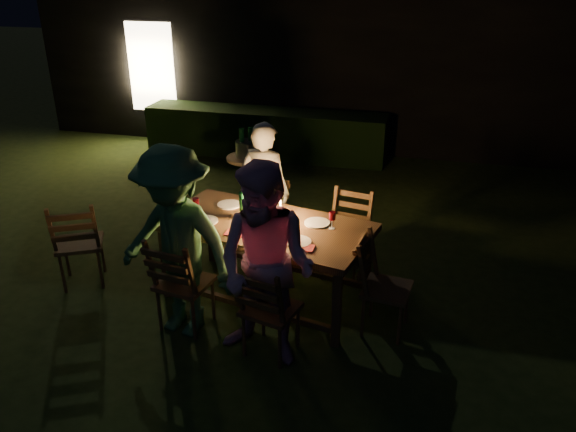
% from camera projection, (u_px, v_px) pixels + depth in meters
% --- Properties ---
extents(garden_envelope, '(40.00, 40.00, 3.20)m').
position_uv_depth(garden_envelope, '(321.00, 45.00, 11.33)').
color(garden_envelope, black).
rests_on(garden_envelope, ground).
extents(dining_table, '(2.19, 1.41, 0.84)m').
position_uv_depth(dining_table, '(266.00, 231.00, 5.48)').
color(dining_table, '#472717').
rests_on(dining_table, ground).
extents(chair_near_left, '(0.52, 0.55, 1.02)m').
position_uv_depth(chair_near_left, '(185.00, 298.00, 5.22)').
color(chair_near_left, '#472717').
rests_on(chair_near_left, ground).
extents(chair_near_right, '(0.53, 0.56, 0.98)m').
position_uv_depth(chair_near_right, '(270.00, 325.00, 4.86)').
color(chair_near_right, '#472717').
rests_on(chair_near_right, ground).
extents(chair_far_left, '(0.53, 0.55, 0.95)m').
position_uv_depth(chair_far_left, '(264.00, 234.00, 6.48)').
color(chair_far_left, '#472717').
rests_on(chair_far_left, ground).
extents(chair_far_right, '(0.52, 0.54, 0.98)m').
position_uv_depth(chair_far_right, '(345.00, 251.00, 6.08)').
color(chair_far_right, '#472717').
rests_on(chair_far_right, ground).
extents(chair_end, '(0.52, 0.49, 0.98)m').
position_uv_depth(chair_end, '(384.00, 303.00, 5.17)').
color(chair_end, '#472717').
rests_on(chair_end, ground).
extents(chair_spare, '(0.63, 0.65, 1.02)m').
position_uv_depth(chair_spare, '(82.00, 257.00, 5.92)').
color(chair_spare, '#472717').
rests_on(chair_spare, ground).
extents(person_house_side, '(0.65, 0.50, 1.60)m').
position_uv_depth(person_house_side, '(265.00, 191.00, 6.31)').
color(person_house_side, beige).
rests_on(person_house_side, ground).
extents(person_opp_right, '(0.99, 0.84, 1.79)m').
position_uv_depth(person_opp_right, '(266.00, 267.00, 4.57)').
color(person_opp_right, '#C285AB').
rests_on(person_opp_right, ground).
extents(person_opp_left, '(1.28, 0.90, 1.81)m').
position_uv_depth(person_opp_left, '(176.00, 244.00, 4.93)').
color(person_opp_left, '#356A3E').
rests_on(person_opp_left, ground).
extents(lantern, '(0.16, 0.16, 0.35)m').
position_uv_depth(lantern, '(272.00, 208.00, 5.40)').
color(lantern, white).
rests_on(lantern, dining_table).
extents(plate_far_left, '(0.25, 0.25, 0.01)m').
position_uv_depth(plate_far_left, '(229.00, 205.00, 5.84)').
color(plate_far_left, white).
rests_on(plate_far_left, dining_table).
extents(plate_near_left, '(0.25, 0.25, 0.01)m').
position_uv_depth(plate_near_left, '(205.00, 221.00, 5.48)').
color(plate_near_left, white).
rests_on(plate_near_left, dining_table).
extents(plate_far_right, '(0.25, 0.25, 0.01)m').
position_uv_depth(plate_far_right, '(317.00, 223.00, 5.44)').
color(plate_far_right, white).
rests_on(plate_far_right, dining_table).
extents(plate_near_right, '(0.25, 0.25, 0.01)m').
position_uv_depth(plate_near_right, '(298.00, 242.00, 5.08)').
color(plate_near_right, white).
rests_on(plate_near_right, dining_table).
extents(wineglass_a, '(0.06, 0.06, 0.18)m').
position_uv_depth(wineglass_a, '(253.00, 200.00, 5.75)').
color(wineglass_a, '#59070F').
rests_on(wineglass_a, dining_table).
extents(wineglass_b, '(0.06, 0.06, 0.18)m').
position_uv_depth(wineglass_b, '(196.00, 206.00, 5.60)').
color(wineglass_b, '#59070F').
rests_on(wineglass_b, dining_table).
extents(wineglass_c, '(0.06, 0.06, 0.18)m').
position_uv_depth(wineglass_c, '(280.00, 233.00, 5.06)').
color(wineglass_c, '#59070F').
rests_on(wineglass_c, dining_table).
extents(wineglass_d, '(0.06, 0.06, 0.18)m').
position_uv_depth(wineglass_d, '(332.00, 220.00, 5.30)').
color(wineglass_d, '#59070F').
rests_on(wineglass_d, dining_table).
extents(wineglass_e, '(0.06, 0.06, 0.18)m').
position_uv_depth(wineglass_e, '(240.00, 225.00, 5.20)').
color(wineglass_e, silver).
rests_on(wineglass_e, dining_table).
extents(bottle_table, '(0.07, 0.07, 0.28)m').
position_uv_depth(bottle_table, '(243.00, 206.00, 5.48)').
color(bottle_table, '#0F471E').
rests_on(bottle_table, dining_table).
extents(napkin_left, '(0.18, 0.14, 0.01)m').
position_uv_depth(napkin_left, '(235.00, 233.00, 5.24)').
color(napkin_left, red).
rests_on(napkin_left, dining_table).
extents(napkin_right, '(0.18, 0.14, 0.01)m').
position_uv_depth(napkin_right, '(304.00, 248.00, 4.97)').
color(napkin_right, red).
rests_on(napkin_right, dining_table).
extents(phone, '(0.14, 0.07, 0.01)m').
position_uv_depth(phone, '(195.00, 223.00, 5.45)').
color(phone, black).
rests_on(phone, dining_table).
extents(side_table, '(0.56, 0.56, 0.75)m').
position_uv_depth(side_table, '(247.00, 163.00, 7.59)').
color(side_table, brown).
rests_on(side_table, ground).
extents(ice_bucket, '(0.30, 0.30, 0.22)m').
position_uv_depth(ice_bucket, '(247.00, 149.00, 7.51)').
color(ice_bucket, '#A5A8AD').
rests_on(ice_bucket, side_table).
extents(bottle_bucket_a, '(0.07, 0.07, 0.32)m').
position_uv_depth(bottle_bucket_a, '(242.00, 146.00, 7.47)').
color(bottle_bucket_a, '#0F471E').
rests_on(bottle_bucket_a, side_table).
extents(bottle_bucket_b, '(0.07, 0.07, 0.32)m').
position_uv_depth(bottle_bucket_b, '(251.00, 145.00, 7.51)').
color(bottle_bucket_b, '#0F471E').
rests_on(bottle_bucket_b, side_table).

